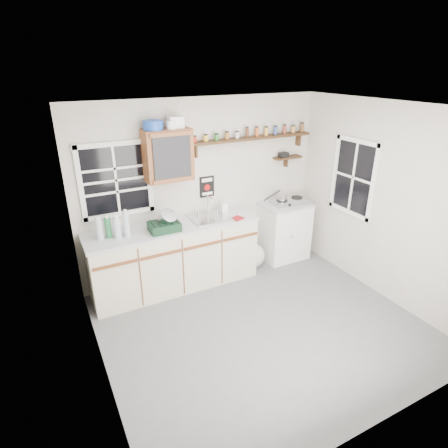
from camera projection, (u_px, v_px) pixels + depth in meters
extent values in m
cube|color=#57585A|center=(261.00, 326.00, 4.49)|extent=(3.60, 3.20, 0.02)
cube|color=silver|center=(272.00, 107.00, 3.50)|extent=(3.60, 3.20, 0.02)
cube|color=#AFA89D|center=(90.00, 270.00, 3.23)|extent=(0.02, 3.20, 2.50)
cube|color=#AFA89D|center=(385.00, 203.00, 4.76)|extent=(0.02, 3.20, 2.50)
cube|color=#AFA89D|center=(203.00, 189.00, 5.31)|extent=(3.60, 0.02, 2.50)
cube|color=#AFA89D|center=(390.00, 312.00, 2.68)|extent=(3.60, 0.02, 2.50)
cube|color=#BCB49C|center=(175.00, 257.00, 5.13)|extent=(2.27, 0.60, 0.88)
cube|color=#A9ACB1|center=(173.00, 227.00, 4.94)|extent=(2.31, 0.62, 0.04)
cube|color=brown|center=(115.00, 265.00, 4.41)|extent=(0.53, 0.02, 0.03)
cube|color=brown|center=(161.00, 255.00, 4.65)|extent=(0.53, 0.02, 0.03)
cube|color=brown|center=(203.00, 245.00, 4.89)|extent=(0.53, 0.02, 0.03)
cube|color=brown|center=(241.00, 237.00, 5.13)|extent=(0.53, 0.02, 0.03)
cube|color=silver|center=(284.00, 231.00, 5.92)|extent=(0.70, 0.55, 0.88)
cube|color=#A9ACB1|center=(285.00, 204.00, 5.74)|extent=(0.73, 0.57, 0.03)
cube|color=#B5B5BA|center=(210.00, 218.00, 5.16)|extent=(0.52, 0.44, 0.03)
cylinder|color=#B5B5BA|center=(208.00, 205.00, 5.26)|extent=(0.02, 0.02, 0.28)
cylinder|color=#B5B5BA|center=(210.00, 197.00, 5.16)|extent=(0.02, 0.14, 0.02)
cube|color=#5B2E16|center=(168.00, 155.00, 4.71)|extent=(0.60, 0.30, 0.65)
cube|color=black|center=(172.00, 158.00, 4.58)|extent=(0.48, 0.02, 0.52)
cylinder|color=#1B47B2|center=(153.00, 125.00, 4.50)|extent=(0.24, 0.24, 0.11)
cube|color=white|center=(175.00, 122.00, 4.61)|extent=(0.18, 0.15, 0.14)
cylinder|color=white|center=(171.00, 125.00, 4.55)|extent=(0.12, 0.12, 0.10)
cube|color=black|center=(252.00, 138.00, 5.27)|extent=(1.91, 0.18, 0.04)
cube|color=black|center=(195.00, 151.00, 4.98)|extent=(0.03, 0.10, 0.18)
cube|color=black|center=(298.00, 139.00, 5.70)|extent=(0.03, 0.10, 0.18)
cylinder|color=red|center=(195.00, 140.00, 4.87)|extent=(0.05, 0.05, 0.07)
cylinder|color=black|center=(195.00, 136.00, 4.86)|extent=(0.05, 0.05, 0.02)
cylinder|color=gold|center=(206.00, 138.00, 4.94)|extent=(0.06, 0.06, 0.08)
cylinder|color=black|center=(206.00, 135.00, 4.92)|extent=(0.05, 0.05, 0.02)
cylinder|color=#267226|center=(216.00, 137.00, 5.01)|extent=(0.06, 0.06, 0.08)
cylinder|color=black|center=(216.00, 134.00, 4.99)|extent=(0.05, 0.05, 0.02)
cylinder|color=#99591E|center=(227.00, 136.00, 5.07)|extent=(0.06, 0.06, 0.09)
cylinder|color=black|center=(227.00, 132.00, 5.05)|extent=(0.05, 0.05, 0.02)
cylinder|color=silver|center=(237.00, 135.00, 5.14)|extent=(0.05, 0.05, 0.08)
cylinder|color=black|center=(237.00, 132.00, 5.12)|extent=(0.05, 0.05, 0.02)
cylinder|color=#4C2614|center=(247.00, 133.00, 5.20)|extent=(0.04, 0.04, 0.13)
cylinder|color=black|center=(247.00, 127.00, 5.17)|extent=(0.04, 0.04, 0.02)
cylinder|color=#B24C19|center=(257.00, 132.00, 5.27)|extent=(0.05, 0.05, 0.12)
cylinder|color=black|center=(257.00, 127.00, 5.24)|extent=(0.05, 0.05, 0.02)
cylinder|color=gold|center=(266.00, 131.00, 5.34)|extent=(0.05, 0.05, 0.11)
cylinder|color=black|center=(266.00, 127.00, 5.31)|extent=(0.05, 0.05, 0.02)
cylinder|color=#334C8C|center=(276.00, 131.00, 5.41)|extent=(0.05, 0.05, 0.11)
cylinder|color=black|center=(276.00, 126.00, 5.38)|extent=(0.05, 0.05, 0.02)
cylinder|color=maroon|center=(285.00, 130.00, 5.47)|extent=(0.05, 0.05, 0.12)
cylinder|color=black|center=(285.00, 125.00, 5.45)|extent=(0.04, 0.04, 0.02)
cylinder|color=#BF8C3F|center=(293.00, 130.00, 5.55)|extent=(0.06, 0.06, 0.09)
cylinder|color=black|center=(293.00, 126.00, 5.52)|extent=(0.05, 0.05, 0.02)
cylinder|color=brown|center=(302.00, 128.00, 5.61)|extent=(0.06, 0.06, 0.13)
cylinder|color=black|center=(302.00, 123.00, 5.58)|extent=(0.05, 0.05, 0.02)
cube|color=black|center=(288.00, 157.00, 5.69)|extent=(0.45, 0.15, 0.03)
cube|color=black|center=(286.00, 162.00, 5.76)|extent=(0.03, 0.08, 0.14)
cube|color=black|center=(284.00, 155.00, 5.64)|extent=(0.14, 0.10, 0.07)
cube|color=black|center=(207.00, 187.00, 5.30)|extent=(0.22, 0.01, 0.30)
cube|color=white|center=(207.00, 180.00, 5.25)|extent=(0.16, 0.00, 0.05)
cylinder|color=#A50C0C|center=(207.00, 188.00, 5.29)|extent=(0.09, 0.01, 0.09)
cube|color=white|center=(207.00, 194.00, 5.33)|extent=(0.16, 0.00, 0.04)
cube|color=black|center=(116.00, 180.00, 4.66)|extent=(0.85, 0.02, 0.90)
cube|color=silver|center=(116.00, 180.00, 4.66)|extent=(0.93, 0.03, 0.98)
cube|color=black|center=(354.00, 177.00, 5.12)|extent=(0.02, 0.70, 1.00)
cube|color=silver|center=(354.00, 177.00, 5.12)|extent=(0.03, 0.78, 1.08)
cylinder|color=#A6BAC2|center=(99.00, 229.00, 4.49)|extent=(0.08, 0.08, 0.27)
cylinder|color=white|center=(98.00, 218.00, 4.43)|extent=(0.05, 0.05, 0.03)
cylinder|color=#236A3D|center=(108.00, 228.00, 4.55)|extent=(0.08, 0.08, 0.26)
cylinder|color=white|center=(107.00, 217.00, 4.49)|extent=(0.04, 0.04, 0.03)
cylinder|color=#A6BAC2|center=(117.00, 228.00, 4.53)|extent=(0.09, 0.09, 0.27)
cylinder|color=white|center=(116.00, 216.00, 4.47)|extent=(0.05, 0.05, 0.03)
cylinder|color=#A6BAC2|center=(126.00, 224.00, 4.57)|extent=(0.08, 0.08, 0.32)
cylinder|color=white|center=(125.00, 211.00, 4.50)|extent=(0.04, 0.04, 0.03)
cube|color=black|center=(164.00, 226.00, 4.76)|extent=(0.38, 0.29, 0.11)
cylinder|color=#B5B5BA|center=(167.00, 217.00, 4.74)|extent=(0.28, 0.29, 0.23)
imported|color=silver|center=(224.00, 206.00, 5.33)|extent=(0.09, 0.09, 0.20)
cube|color=maroon|center=(237.00, 218.00, 5.14)|extent=(0.18, 0.16, 0.02)
cube|color=#B5B5BA|center=(289.00, 201.00, 5.73)|extent=(0.59, 0.36, 0.07)
cylinder|color=black|center=(282.00, 200.00, 5.66)|extent=(0.17, 0.17, 0.01)
cylinder|color=black|center=(297.00, 197.00, 5.78)|extent=(0.17, 0.17, 0.01)
cylinder|color=#B5B5BA|center=(282.00, 198.00, 5.64)|extent=(0.14, 0.14, 0.09)
cylinder|color=black|center=(272.00, 196.00, 5.63)|extent=(0.28, 0.04, 0.14)
ellipsoid|color=silver|center=(253.00, 256.00, 5.71)|extent=(0.39, 0.35, 0.41)
cone|color=silver|center=(255.00, 245.00, 5.65)|extent=(0.11, 0.11, 0.11)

